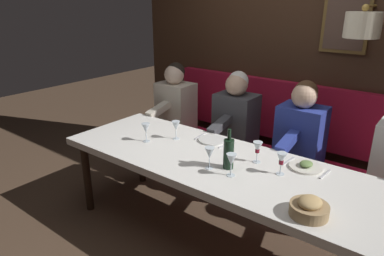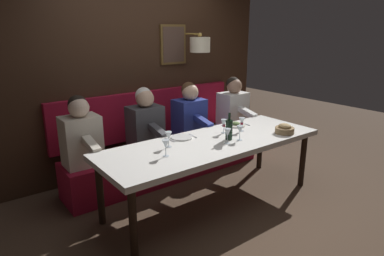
# 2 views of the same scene
# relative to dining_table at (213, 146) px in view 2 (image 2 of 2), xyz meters

# --- Properties ---
(ground_plane) EXTENTS (12.00, 12.00, 0.00)m
(ground_plane) POSITION_rel_dining_table_xyz_m (0.00, 0.00, -0.68)
(ground_plane) COLOR #4C3828
(dining_table) EXTENTS (0.90, 2.56, 0.74)m
(dining_table) POSITION_rel_dining_table_xyz_m (0.00, 0.00, 0.00)
(dining_table) COLOR silver
(dining_table) RESTS_ON ground_plane
(banquette_bench) EXTENTS (0.52, 2.76, 0.45)m
(banquette_bench) POSITION_rel_dining_table_xyz_m (0.89, 0.00, -0.45)
(banquette_bench) COLOR maroon
(banquette_bench) RESTS_ON ground_plane
(back_wall_panel) EXTENTS (0.59, 3.96, 2.90)m
(back_wall_panel) POSITION_rel_dining_table_xyz_m (1.46, -0.01, 0.69)
(back_wall_panel) COLOR #382316
(back_wall_panel) RESTS_ON ground_plane
(diner_nearest) EXTENTS (0.60, 0.40, 0.79)m
(diner_nearest) POSITION_rel_dining_table_xyz_m (0.88, -1.15, 0.14)
(diner_nearest) COLOR white
(diner_nearest) RESTS_ON banquette_bench
(diner_near) EXTENTS (0.60, 0.40, 0.79)m
(diner_near) POSITION_rel_dining_table_xyz_m (0.88, -0.34, 0.14)
(diner_near) COLOR #283893
(diner_near) RESTS_ON banquette_bench
(diner_middle) EXTENTS (0.60, 0.40, 0.79)m
(diner_middle) POSITION_rel_dining_table_xyz_m (0.88, 0.34, 0.14)
(diner_middle) COLOR #3D3D42
(diner_middle) RESTS_ON banquette_bench
(diner_far) EXTENTS (0.60, 0.40, 0.79)m
(diner_far) POSITION_rel_dining_table_xyz_m (0.88, 1.14, 0.14)
(diner_far) COLOR beige
(diner_far) RESTS_ON banquette_bench
(place_setting_0) EXTENTS (0.24, 0.32, 0.05)m
(place_setting_0) POSITION_rel_dining_table_xyz_m (0.28, -0.62, 0.08)
(place_setting_0) COLOR silver
(place_setting_0) RESTS_ON dining_table
(place_setting_1) EXTENTS (0.24, 0.32, 0.01)m
(place_setting_1) POSITION_rel_dining_table_xyz_m (0.29, 0.22, 0.07)
(place_setting_1) COLOR silver
(place_setting_1) RESTS_ON dining_table
(wine_glass_0) EXTENTS (0.07, 0.07, 0.16)m
(wine_glass_0) POSITION_rel_dining_table_xyz_m (0.15, -0.29, 0.18)
(wine_glass_0) COLOR silver
(wine_glass_0) RESTS_ON dining_table
(wine_glass_1) EXTENTS (0.07, 0.07, 0.16)m
(wine_glass_1) POSITION_rel_dining_table_xyz_m (-0.15, -0.25, 0.18)
(wine_glass_1) COLOR silver
(wine_glass_1) RESTS_ON dining_table
(wine_glass_2) EXTENTS (0.07, 0.07, 0.16)m
(wine_glass_2) POSITION_rel_dining_table_xyz_m (-0.15, -0.06, 0.18)
(wine_glass_2) COLOR silver
(wine_glass_2) RESTS_ON dining_table
(wine_glass_3) EXTENTS (0.07, 0.07, 0.16)m
(wine_glass_3) POSITION_rel_dining_table_xyz_m (0.13, 0.49, 0.18)
(wine_glass_3) COLOR silver
(wine_glass_3) RESTS_ON dining_table
(wine_glass_4) EXTENTS (0.07, 0.07, 0.16)m
(wine_glass_4) POSITION_rel_dining_table_xyz_m (-0.07, 0.66, 0.18)
(wine_glass_4) COLOR silver
(wine_glass_4) RESTS_ON dining_table
(wine_glass_5) EXTENTS (0.07, 0.07, 0.16)m
(wine_glass_5) POSITION_rel_dining_table_xyz_m (0.08, -0.51, 0.18)
(wine_glass_5) COLOR silver
(wine_glass_5) RESTS_ON dining_table
(wine_bottle) EXTENTS (0.08, 0.08, 0.30)m
(wine_bottle) POSITION_rel_dining_table_xyz_m (-0.07, -0.17, 0.18)
(wine_bottle) COLOR black
(wine_bottle) RESTS_ON dining_table
(bread_bowl) EXTENTS (0.22, 0.22, 0.12)m
(bread_bowl) POSITION_rel_dining_table_xyz_m (-0.29, -0.85, 0.11)
(bread_bowl) COLOR #9E7F56
(bread_bowl) RESTS_ON dining_table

